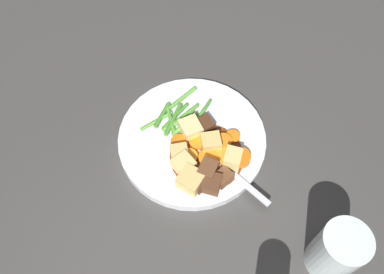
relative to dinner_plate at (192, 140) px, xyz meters
name	(u,v)px	position (x,y,z in m)	size (l,w,h in m)	color
ground_plane	(192,142)	(0.00, 0.00, -0.01)	(3.00, 3.00, 0.00)	#423F3D
dinner_plate	(192,140)	(0.00, 0.00, 0.00)	(0.26, 0.26, 0.02)	white
stew_sauce	(207,156)	(0.04, 0.01, 0.01)	(0.12, 0.12, 0.00)	brown
carrot_slice_0	(240,158)	(0.06, 0.07, 0.02)	(0.03, 0.03, 0.01)	orange
carrot_slice_1	(224,142)	(0.03, 0.05, 0.02)	(0.03, 0.03, 0.01)	orange
carrot_slice_2	(233,137)	(0.02, 0.07, 0.01)	(0.03, 0.03, 0.01)	orange
carrot_slice_3	(197,142)	(0.01, 0.01, 0.01)	(0.03, 0.03, 0.01)	orange
carrot_slice_4	(222,156)	(0.05, 0.04, 0.01)	(0.03, 0.03, 0.01)	orange
carrot_slice_5	(189,157)	(0.04, -0.01, 0.01)	(0.03, 0.03, 0.01)	orange
carrot_slice_6	(208,159)	(0.05, 0.02, 0.01)	(0.03, 0.03, 0.01)	orange
carrot_slice_7	(180,143)	(0.01, -0.02, 0.01)	(0.03, 0.03, 0.01)	orange
potato_chunk_0	(179,154)	(0.03, -0.03, 0.02)	(0.03, 0.03, 0.02)	#DBBC6B
potato_chunk_1	(191,180)	(0.08, -0.02, 0.02)	(0.04, 0.04, 0.03)	#DBBC6B
potato_chunk_2	(211,143)	(0.03, 0.03, 0.02)	(0.03, 0.03, 0.03)	#DBBC6B
potato_chunk_3	(191,128)	(-0.01, 0.00, 0.02)	(0.03, 0.04, 0.03)	#EAD68C
potato_chunk_4	(184,165)	(0.06, -0.03, 0.02)	(0.03, 0.03, 0.03)	#E5CC7A
potato_chunk_5	(233,159)	(0.07, 0.05, 0.02)	(0.03, 0.03, 0.03)	#E5CC7A
meat_chunk_0	(212,183)	(0.10, 0.01, 0.02)	(0.03, 0.03, 0.03)	#56331E
meat_chunk_1	(205,125)	(-0.01, 0.03, 0.02)	(0.03, 0.03, 0.02)	#4C2B19
meat_chunk_2	(223,177)	(0.09, 0.03, 0.02)	(0.02, 0.03, 0.02)	brown
meat_chunk_3	(200,182)	(0.09, -0.01, 0.02)	(0.03, 0.03, 0.02)	#4C2B19
meat_chunk_4	(208,171)	(0.08, 0.01, 0.02)	(0.03, 0.03, 0.03)	brown
green_bean_0	(157,121)	(-0.05, -0.05, 0.01)	(0.01, 0.01, 0.06)	#66AD42
green_bean_1	(180,122)	(-0.03, -0.01, 0.01)	(0.01, 0.01, 0.07)	#66AD42
green_bean_2	(172,123)	(-0.03, -0.03, 0.01)	(0.01, 0.01, 0.08)	#599E38
green_bean_3	(173,120)	(-0.04, -0.02, 0.01)	(0.01, 0.01, 0.07)	#4C8E33
green_bean_4	(162,115)	(-0.05, -0.04, 0.01)	(0.01, 0.01, 0.05)	#4C8E33
green_bean_5	(197,120)	(-0.03, 0.02, 0.01)	(0.01, 0.01, 0.05)	#599E38
green_bean_6	(188,114)	(-0.05, 0.00, 0.01)	(0.01, 0.01, 0.06)	#599E38
green_bean_7	(202,113)	(-0.04, 0.03, 0.01)	(0.01, 0.01, 0.06)	#4C8E33
green_bean_8	(186,121)	(-0.03, 0.00, 0.01)	(0.01, 0.01, 0.05)	#599E38
green_bean_9	(180,99)	(-0.08, 0.00, 0.01)	(0.01, 0.01, 0.07)	#66AD42
green_bean_10	(175,116)	(-0.05, -0.02, 0.01)	(0.01, 0.01, 0.07)	#4C8E33
green_bean_11	(183,126)	(-0.02, -0.01, 0.01)	(0.01, 0.01, 0.05)	#66AD42
fork	(225,167)	(0.07, 0.04, 0.01)	(0.16, 0.11, 0.00)	silver
water_glass	(337,251)	(0.25, 0.15, 0.04)	(0.07, 0.07, 0.11)	silver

